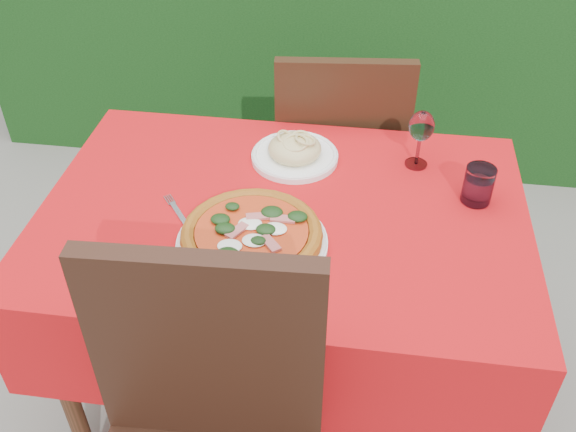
# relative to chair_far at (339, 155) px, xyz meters

# --- Properties ---
(ground) EXTENTS (60.00, 60.00, 0.00)m
(ground) POSITION_rel_chair_far_xyz_m (-0.11, -0.58, -0.54)
(ground) COLOR slate
(ground) RESTS_ON ground
(dining_table) EXTENTS (1.26, 0.86, 0.75)m
(dining_table) POSITION_rel_chair_far_xyz_m (-0.11, -0.58, 0.05)
(dining_table) COLOR #4C2818
(dining_table) RESTS_ON ground
(chair_far) EXTENTS (0.47, 0.47, 0.95)m
(chair_far) POSITION_rel_chair_far_xyz_m (0.00, 0.00, 0.00)
(chair_far) COLOR black
(chair_far) RESTS_ON ground
(pizza_plate) EXTENTS (0.39, 0.39, 0.07)m
(pizza_plate) POSITION_rel_chair_far_xyz_m (-0.16, -0.73, 0.24)
(pizza_plate) COLOR silver
(pizza_plate) RESTS_ON dining_table
(pasta_plate) EXTENTS (0.25, 0.25, 0.07)m
(pasta_plate) POSITION_rel_chair_far_xyz_m (-0.11, -0.35, 0.23)
(pasta_plate) COLOR white
(pasta_plate) RESTS_ON dining_table
(water_glass) EXTENTS (0.08, 0.08, 0.10)m
(water_glass) POSITION_rel_chair_far_xyz_m (0.38, -0.47, 0.25)
(water_glass) COLOR silver
(water_glass) RESTS_ON dining_table
(wine_glass) EXTENTS (0.07, 0.07, 0.17)m
(wine_glass) POSITION_rel_chair_far_xyz_m (0.23, -0.33, 0.33)
(wine_glass) COLOR silver
(wine_glass) RESTS_ON dining_table
(fork) EXTENTS (0.13, 0.16, 0.00)m
(fork) POSITION_rel_chair_far_xyz_m (-0.36, -0.65, 0.21)
(fork) COLOR silver
(fork) RESTS_ON dining_table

